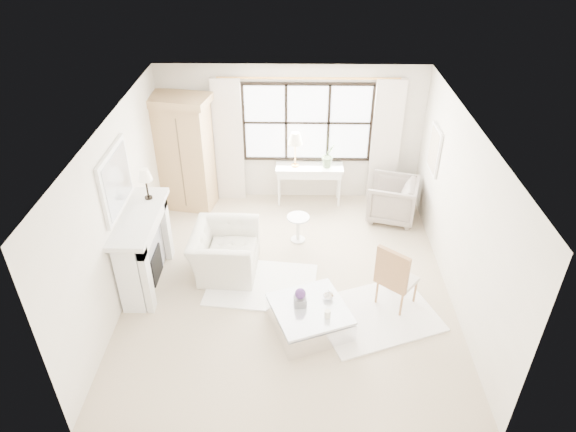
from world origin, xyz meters
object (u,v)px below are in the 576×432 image
object	(u,v)px
armoire	(184,153)
club_armchair	(225,251)
coffee_table	(310,318)
console_table	(309,184)

from	to	relation	value
armoire	club_armchair	world-z (taller)	armoire
armoire	coffee_table	xyz separation A→B (m)	(2.33, -3.34, -0.96)
armoire	club_armchair	bearing A→B (deg)	-54.31
console_table	club_armchair	bearing A→B (deg)	-122.56
console_table	coffee_table	size ratio (longest dim) A/B	1.01
armoire	console_table	size ratio (longest dim) A/B	1.72
console_table	coffee_table	distance (m)	3.50
coffee_table	console_table	bearing A→B (deg)	68.26
coffee_table	club_armchair	bearing A→B (deg)	115.43
console_table	coffee_table	world-z (taller)	console_table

